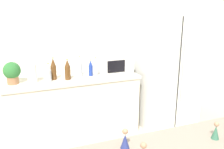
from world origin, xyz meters
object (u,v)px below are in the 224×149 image
Objects in this scene: back_bottle_3 at (49,73)px; back_bottle_0 at (91,68)px; refrigerator at (165,69)px; potted_plant at (12,72)px; wise_man_figurine_blue at (216,131)px; back_bottle_1 at (68,70)px; back_bottle_4 at (96,67)px; wise_man_figurine_crimson at (125,140)px; microwave at (114,63)px; back_bottle_2 at (53,69)px; back_bottle_5 at (80,66)px; paper_towel_roll at (32,74)px.

back_bottle_0 is at bearing 6.48° from back_bottle_3.
potted_plant is (-2.26, 0.06, 0.16)m from refrigerator.
back_bottle_3 is 2.24m from wise_man_figurine_blue.
back_bottle_4 is (0.40, 0.01, -0.01)m from back_bottle_1.
back_bottle_1 is at bearing 90.21° from wise_man_figurine_crimson.
microwave is 0.34m from back_bottle_4.
back_bottle_4 is 1.88× the size of wise_man_figurine_crimson.
potted_plant is 0.94× the size of back_bottle_2.
back_bottle_4 is (1.10, -0.06, -0.03)m from potted_plant.
back_bottle_0 is at bearing 133.27° from back_bottle_4.
back_bottle_3 is (-0.60, -0.07, 0.01)m from back_bottle_0.
back_bottle_5 is 2.04m from wise_man_figurine_crimson.
back_bottle_3 reaches higher than wise_man_figurine_crimson.
back_bottle_4 reaches higher than back_bottle_3.
back_bottle_1 reaches higher than back_bottle_4.
back_bottle_4 is at bearing -164.30° from microwave.
back_bottle_0 is 0.35m from back_bottle_1.
wise_man_figurine_crimson is at bearing -70.29° from potted_plant.
wise_man_figurine_blue is at bearing -71.88° from back_bottle_1.
back_bottle_0 is at bearing 0.11° from back_bottle_2.
microwave is (1.43, 0.04, -0.02)m from potted_plant.
back_bottle_0 is at bearing -16.92° from back_bottle_5.
wise_man_figurine_blue is at bearing -56.91° from potted_plant.
back_bottle_1 is 0.23m from back_bottle_5.
back_bottle_3 is 0.47m from back_bottle_5.
back_bottle_1 is 1.92m from wise_man_figurine_crimson.
back_bottle_0 is at bearing 3.64° from paper_towel_roll.
paper_towel_roll is 0.52× the size of microwave.
back_bottle_2 is 1.11× the size of back_bottle_4.
paper_towel_roll is at bearing -175.95° from microwave.
paper_towel_roll is 0.85× the size of back_bottle_5.
back_bottle_1 is at bearing -5.31° from potted_plant.
back_bottle_5 reaches higher than back_bottle_1.
wise_man_figurine_crimson is (-0.34, -1.99, 0.02)m from back_bottle_0.
back_bottle_0 is 0.60m from back_bottle_3.
back_bottle_3 is at bearing -174.13° from microwave.
refrigerator is at bearing 0.15° from back_bottle_3.
potted_plant reaches higher than microwave.
back_bottle_5 is at bearing 178.64° from microwave.
back_bottle_0 reaches higher than wise_man_figurine_crimson.
wise_man_figurine_blue is 0.67m from wise_man_figurine_crimson.
back_bottle_0 is 2.13m from wise_man_figurine_blue.
back_bottle_3 is (-1.81, -0.00, 0.12)m from refrigerator.
microwave is at bearing 4.05° from paper_towel_roll.
wise_man_figurine_blue is at bearing -81.32° from back_bottle_0.
back_bottle_1 is 2.15m from wise_man_figurine_blue.
back_bottle_5 is (0.20, 0.11, 0.00)m from back_bottle_1.
wise_man_figurine_crimson is at bearing -128.90° from refrigerator.
back_bottle_0 is at bearing 177.01° from refrigerator.
wise_man_figurine_crimson is (-0.19, -2.03, -0.01)m from back_bottle_5.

